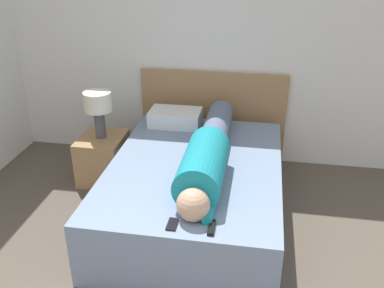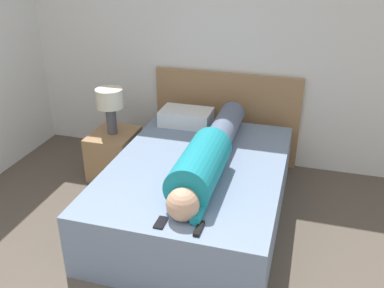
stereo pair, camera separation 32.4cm
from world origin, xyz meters
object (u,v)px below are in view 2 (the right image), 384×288
at_px(pillow_near_headboard, 186,117).
at_px(person_lying, 208,155).
at_px(bed, 197,191).
at_px(nightstand, 114,154).
at_px(cell_phone, 161,223).
at_px(tv_remote, 199,228).
at_px(table_lamp, 110,102).

bearing_deg(pillow_near_headboard, person_lying, -62.91).
distance_m(bed, nightstand, 1.11).
height_order(bed, nightstand, bed).
bearing_deg(cell_phone, tv_remote, 0.07).
relative_size(bed, table_lamp, 4.29).
height_order(pillow_near_headboard, tv_remote, pillow_near_headboard).
distance_m(bed, table_lamp, 1.22).
bearing_deg(person_lying, pillow_near_headboard, 117.09).
bearing_deg(bed, person_lying, -35.67).
bearing_deg(tv_remote, table_lamp, 133.02).
height_order(nightstand, cell_phone, cell_phone).
relative_size(bed, cell_phone, 14.92).
xyz_separation_m(pillow_near_headboard, cell_phone, (0.31, -1.61, -0.07)).
xyz_separation_m(table_lamp, tv_remote, (1.24, -1.33, -0.25)).
relative_size(bed, nightstand, 3.94).
bearing_deg(tv_remote, bed, 106.33).
bearing_deg(pillow_near_headboard, tv_remote, -70.53).
distance_m(table_lamp, cell_phone, 1.67).
bearing_deg(bed, table_lamp, 153.73).
distance_m(tv_remote, cell_phone, 0.25).
bearing_deg(cell_phone, table_lamp, 126.56).
bearing_deg(person_lying, table_lamp, 152.69).
height_order(tv_remote, cell_phone, tv_remote).
distance_m(person_lying, cell_phone, 0.78).
height_order(table_lamp, person_lying, table_lamp).
distance_m(table_lamp, person_lying, 1.25).
bearing_deg(nightstand, tv_remote, -46.98).
distance_m(pillow_near_headboard, tv_remote, 1.71).
relative_size(bed, person_lying, 1.09).
xyz_separation_m(bed, pillow_near_headboard, (-0.32, 0.77, 0.33)).
bearing_deg(bed, cell_phone, -90.61).
bearing_deg(nightstand, cell_phone, -53.44).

